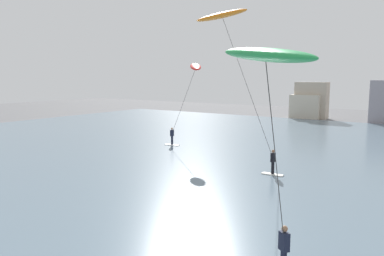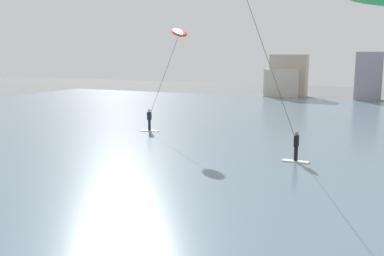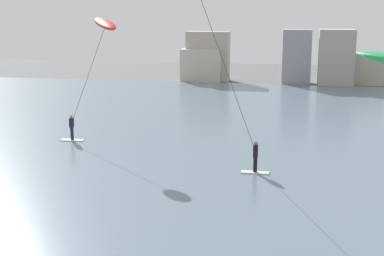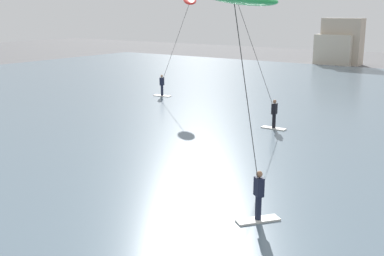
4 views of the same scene
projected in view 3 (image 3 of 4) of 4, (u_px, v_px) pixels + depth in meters
water_bay at (269, 140)px, 34.41m from camera, size 84.00×52.00×0.10m
far_shore_buildings at (301, 61)px, 60.68m from camera, size 29.72×5.19×5.98m
kitesurfer_red at (101, 37)px, 33.03m from camera, size 4.13×2.78×7.66m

